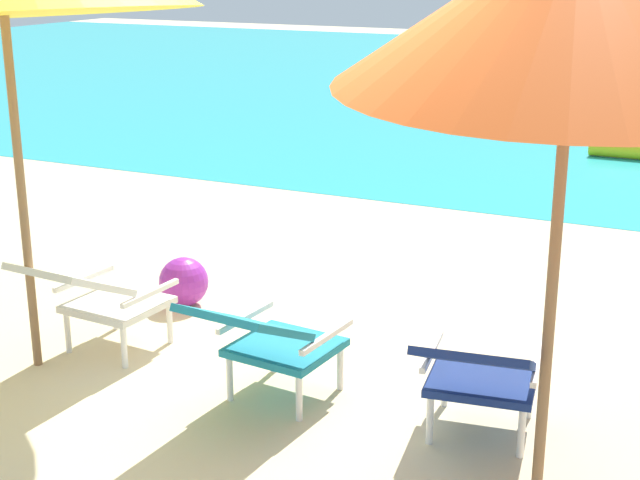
% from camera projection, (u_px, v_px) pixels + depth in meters
% --- Properties ---
extents(ground_plane, '(40.00, 40.00, 0.00)m').
position_uv_depth(ground_plane, '(488.00, 213.00, 8.64)').
color(ground_plane, beige).
extents(ocean_band, '(40.00, 18.00, 0.01)m').
position_uv_depth(ocean_band, '(629.00, 89.00, 16.38)').
color(ocean_band, '#28B2B7').
rests_on(ocean_band, ground_plane).
extents(lounge_chair_left, '(0.60, 0.91, 0.68)m').
position_uv_depth(lounge_chair_left, '(96.00, 294.00, 5.45)').
color(lounge_chair_left, silver).
rests_on(lounge_chair_left, ground_plane).
extents(lounge_chair_center, '(0.62, 0.92, 0.68)m').
position_uv_depth(lounge_chair_center, '(267.00, 337.00, 4.84)').
color(lounge_chair_center, teal).
rests_on(lounge_chair_center, ground_plane).
extents(lounge_chair_right, '(0.66, 0.94, 0.68)m').
position_uv_depth(lounge_chair_right, '(479.00, 371.00, 4.45)').
color(lounge_chair_right, navy).
rests_on(lounge_chair_right, ground_plane).
extents(beach_umbrella_right, '(2.25, 2.28, 2.50)m').
position_uv_depth(beach_umbrella_right, '(574.00, 3.00, 3.60)').
color(beach_umbrella_right, olive).
rests_on(beach_umbrella_right, ground_plane).
extents(beach_ball, '(0.34, 0.34, 0.34)m').
position_uv_depth(beach_ball, '(184.00, 282.00, 6.35)').
color(beach_ball, purple).
rests_on(beach_ball, ground_plane).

